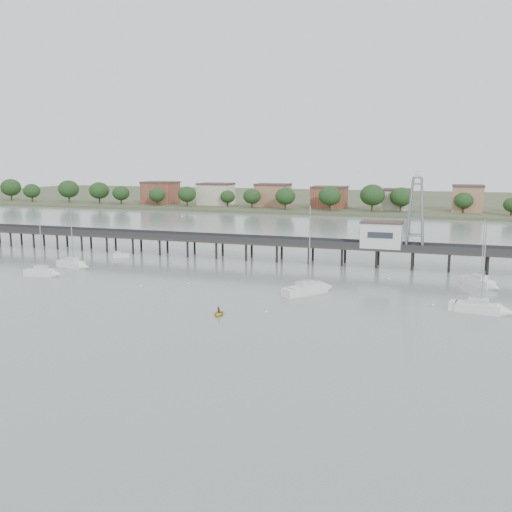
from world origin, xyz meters
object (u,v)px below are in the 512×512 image
Objects in this scene: sailboat_a at (46,273)px; sailboat_b at (76,265)px; pier at (264,243)px; sailboat_d at (488,309)px; lattice_tower at (416,213)px; white_tender at (121,255)px; yellow_dinghy at (219,315)px; sailboat_c at (314,289)px; sailboat_e at (484,284)px.

sailboat_b is (0.32, 8.87, -0.01)m from sailboat_a.
pier is 39.35m from sailboat_b.
sailboat_d is at bearing -11.21° from sailboat_a.
pier is 32.34m from lattice_tower.
yellow_dinghy is (38.74, -37.42, -0.43)m from white_tender.
lattice_tower is at bearing 27.85° from sailboat_b.
lattice_tower is at bearing 51.44° from yellow_dinghy.
sailboat_c is at bearing 3.46° from sailboat_b.
sailboat_e is at bearing 97.50° from sailboat_d.
sailboat_b is at bearing -162.12° from lattice_tower.
sailboat_c is 5.82× the size of yellow_dinghy.
sailboat_b reaches higher than white_tender.
pier is 57.43× the size of yellow_dinghy.
sailboat_d is at bearing -35.97° from pier.
sailboat_c is 1.23× the size of sailboat_b.
sailboat_d is 78.70m from white_tender.
sailboat_d is at bearing -69.23° from lattice_tower.
white_tender is (-75.22, 6.83, -0.22)m from sailboat_e.
sailboat_d reaches higher than pier.
sailboat_d is 77.41m from sailboat_b.
lattice_tower is (31.50, 0.00, 7.31)m from pier.
sailboat_c is at bearing -43.91° from white_tender.
pier is at bearing -180.00° from lattice_tower.
sailboat_b is 4.73× the size of yellow_dinghy.
sailboat_a is 43.51m from yellow_dinghy.
yellow_dinghy is at bearing -80.52° from pier.
sailboat_d is (43.46, -31.54, -3.15)m from pier.
pier reaches higher than white_tender.
sailboat_a reaches higher than yellow_dinghy.
lattice_tower reaches higher than sailboat_c.
sailboat_a is at bearing -82.08° from sailboat_b.
sailboat_e is at bearing 1.73° from sailboat_a.
pier is at bearing -150.45° from sailboat_e.
sailboat_e reaches higher than white_tender.
sailboat_d reaches higher than yellow_dinghy.
pier is 44.93m from sailboat_a.
sailboat_d reaches higher than white_tender.
sailboat_b is at bearing 119.85° from sailboat_c.
sailboat_b is at bearing -178.99° from sailboat_d.
sailboat_d reaches higher than sailboat_a.
sailboat_c is 3.91× the size of white_tender.
sailboat_d is 3.49× the size of white_tender.
white_tender is at bearing 104.33° from sailboat_c.
sailboat_d reaches higher than sailboat_b.
lattice_tower reaches higher than pier.
sailboat_a is at bearing -117.44° from white_tender.
white_tender is at bearing 170.77° from sailboat_d.
sailboat_a is at bearing 150.17° from yellow_dinghy.
sailboat_d is 17.71m from sailboat_e.
sailboat_b reaches higher than sailboat_a.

